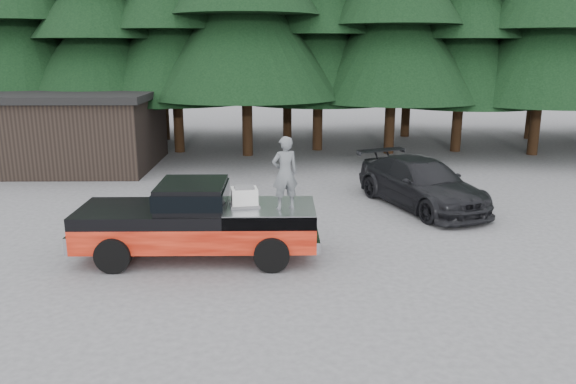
{
  "coord_description": "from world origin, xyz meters",
  "views": [
    {
      "loc": [
        0.6,
        -12.58,
        5.1
      ],
      "look_at": [
        0.77,
        0.0,
        1.86
      ],
      "focal_mm": 35.0,
      "sensor_mm": 36.0,
      "label": 1
    }
  ],
  "objects_px": {
    "man_on_bed": "(285,173)",
    "parked_car": "(421,183)",
    "pickup_truck": "(198,232)",
    "air_compressor": "(244,198)",
    "utility_building": "(61,129)"
  },
  "relations": [
    {
      "from": "pickup_truck",
      "to": "utility_building",
      "type": "distance_m",
      "value": 13.59
    },
    {
      "from": "utility_building",
      "to": "pickup_truck",
      "type": "bearing_deg",
      "value": -56.23
    },
    {
      "from": "pickup_truck",
      "to": "air_compressor",
      "type": "distance_m",
      "value": 1.47
    },
    {
      "from": "parked_car",
      "to": "man_on_bed",
      "type": "bearing_deg",
      "value": -155.25
    },
    {
      "from": "man_on_bed",
      "to": "parked_car",
      "type": "distance_m",
      "value": 6.76
    },
    {
      "from": "pickup_truck",
      "to": "utility_building",
      "type": "bearing_deg",
      "value": 123.77
    },
    {
      "from": "pickup_truck",
      "to": "parked_car",
      "type": "distance_m",
      "value": 8.1
    },
    {
      "from": "pickup_truck",
      "to": "air_compressor",
      "type": "bearing_deg",
      "value": -1.14
    },
    {
      "from": "pickup_truck",
      "to": "utility_building",
      "type": "xyz_separation_m",
      "value": [
        -7.54,
        11.27,
        1.0
      ]
    },
    {
      "from": "air_compressor",
      "to": "utility_building",
      "type": "bearing_deg",
      "value": 118.52
    },
    {
      "from": "parked_car",
      "to": "pickup_truck",
      "type": "bearing_deg",
      "value": -167.81
    },
    {
      "from": "parked_car",
      "to": "utility_building",
      "type": "relative_size",
      "value": 0.65
    },
    {
      "from": "man_on_bed",
      "to": "parked_car",
      "type": "xyz_separation_m",
      "value": [
        4.53,
        4.82,
        -1.43
      ]
    },
    {
      "from": "pickup_truck",
      "to": "man_on_bed",
      "type": "xyz_separation_m",
      "value": [
        2.17,
        -0.27,
        1.55
      ]
    },
    {
      "from": "air_compressor",
      "to": "man_on_bed",
      "type": "relative_size",
      "value": 0.36
    }
  ]
}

